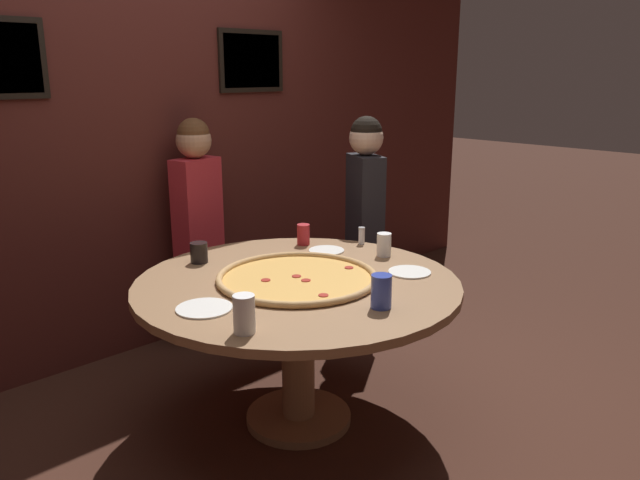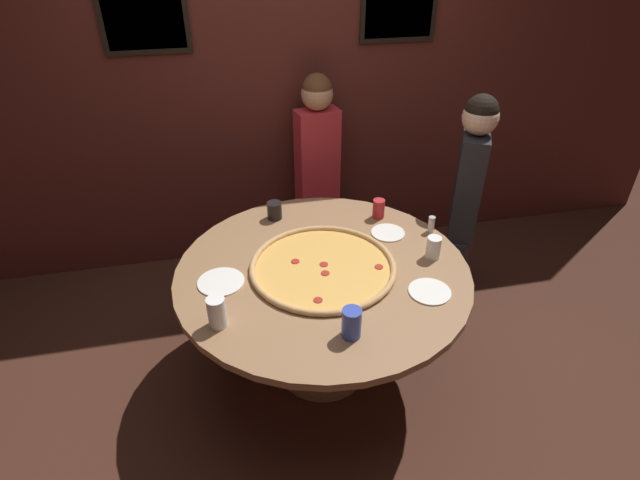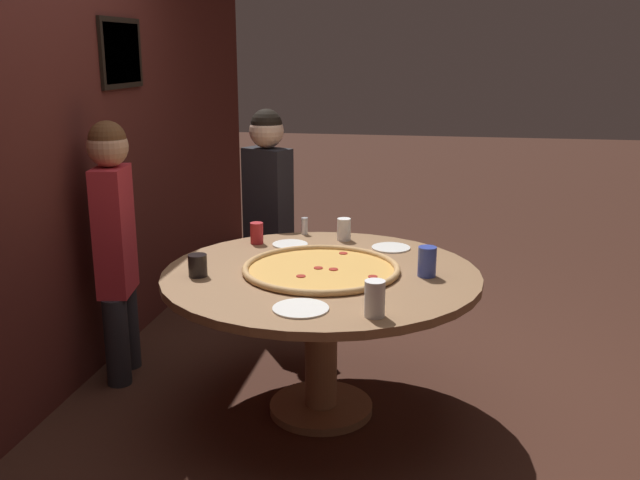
{
  "view_description": "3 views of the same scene",
  "coord_description": "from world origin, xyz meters",
  "px_view_note": "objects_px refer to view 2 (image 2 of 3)",
  "views": [
    {
      "loc": [
        -1.85,
        -2.07,
        1.69
      ],
      "look_at": [
        0.09,
        -0.06,
        0.93
      ],
      "focal_mm": 35.0,
      "sensor_mm": 36.0,
      "label": 1
    },
    {
      "loc": [
        -0.45,
        -2.02,
        2.29
      ],
      "look_at": [
        -0.03,
        -0.06,
        0.96
      ],
      "focal_mm": 28.0,
      "sensor_mm": 36.0,
      "label": 2
    },
    {
      "loc": [
        -3.22,
        -0.56,
        1.77
      ],
      "look_at": [
        0.01,
        0.01,
        0.89
      ],
      "focal_mm": 40.0,
      "sensor_mm": 36.0,
      "label": 3
    }
  ],
  "objects_px": {
    "white_plate_right_side": "(430,292)",
    "white_plate_beside_cup": "(221,282)",
    "dining_table": "(323,289)",
    "drink_cup_beside_pizza": "(352,323)",
    "white_plate_far_back": "(388,233)",
    "diner_centre_back": "(467,190)",
    "giant_pizza": "(323,267)",
    "drink_cup_front_edge": "(433,248)",
    "drink_cup_centre_back": "(275,210)",
    "drink_cup_near_right": "(379,209)",
    "condiment_shaker": "(431,224)",
    "drink_cup_far_left": "(217,312)",
    "diner_side_right": "(317,161)"
  },
  "relations": [
    {
      "from": "drink_cup_front_edge",
      "to": "white_plate_right_side",
      "type": "bearing_deg",
      "value": -115.17
    },
    {
      "from": "giant_pizza",
      "to": "condiment_shaker",
      "type": "height_order",
      "value": "condiment_shaker"
    },
    {
      "from": "drink_cup_far_left",
      "to": "diner_side_right",
      "type": "height_order",
      "value": "diner_side_right"
    },
    {
      "from": "drink_cup_near_right",
      "to": "diner_centre_back",
      "type": "distance_m",
      "value": 0.62
    },
    {
      "from": "diner_centre_back",
      "to": "diner_side_right",
      "type": "relative_size",
      "value": 1.0
    },
    {
      "from": "drink_cup_centre_back",
      "to": "drink_cup_far_left",
      "type": "bearing_deg",
      "value": -113.34
    },
    {
      "from": "drink_cup_centre_back",
      "to": "white_plate_right_side",
      "type": "height_order",
      "value": "drink_cup_centre_back"
    },
    {
      "from": "drink_cup_centre_back",
      "to": "white_plate_right_side",
      "type": "relative_size",
      "value": 0.51
    },
    {
      "from": "drink_cup_beside_pizza",
      "to": "drink_cup_centre_back",
      "type": "bearing_deg",
      "value": 100.05
    },
    {
      "from": "drink_cup_front_edge",
      "to": "diner_side_right",
      "type": "height_order",
      "value": "diner_side_right"
    },
    {
      "from": "white_plate_right_side",
      "to": "white_plate_beside_cup",
      "type": "relative_size",
      "value": 0.89
    },
    {
      "from": "giant_pizza",
      "to": "drink_cup_centre_back",
      "type": "height_order",
      "value": "drink_cup_centre_back"
    },
    {
      "from": "dining_table",
      "to": "drink_cup_near_right",
      "type": "height_order",
      "value": "drink_cup_near_right"
    },
    {
      "from": "white_plate_far_back",
      "to": "diner_centre_back",
      "type": "height_order",
      "value": "diner_centre_back"
    },
    {
      "from": "white_plate_right_side",
      "to": "diner_centre_back",
      "type": "xyz_separation_m",
      "value": [
        0.59,
        0.82,
        0.06
      ]
    },
    {
      "from": "diner_side_right",
      "to": "white_plate_right_side",
      "type": "bearing_deg",
      "value": 89.09
    },
    {
      "from": "white_plate_far_back",
      "to": "drink_cup_far_left",
      "type": "bearing_deg",
      "value": -150.39
    },
    {
      "from": "drink_cup_centre_back",
      "to": "drink_cup_near_right",
      "type": "bearing_deg",
      "value": -11.35
    },
    {
      "from": "dining_table",
      "to": "diner_side_right",
      "type": "xyz_separation_m",
      "value": [
        0.22,
        1.16,
        0.2
      ]
    },
    {
      "from": "white_plate_far_back",
      "to": "diner_side_right",
      "type": "distance_m",
      "value": 0.94
    },
    {
      "from": "giant_pizza",
      "to": "drink_cup_front_edge",
      "type": "bearing_deg",
      "value": -2.22
    },
    {
      "from": "condiment_shaker",
      "to": "diner_centre_back",
      "type": "xyz_separation_m",
      "value": [
        0.37,
        0.31,
        0.02
      ]
    },
    {
      "from": "condiment_shaker",
      "to": "diner_side_right",
      "type": "bearing_deg",
      "value": 116.41
    },
    {
      "from": "drink_cup_front_edge",
      "to": "white_plate_far_back",
      "type": "height_order",
      "value": "drink_cup_front_edge"
    },
    {
      "from": "drink_cup_beside_pizza",
      "to": "white_plate_right_side",
      "type": "distance_m",
      "value": 0.5
    },
    {
      "from": "white_plate_beside_cup",
      "to": "giant_pizza",
      "type": "bearing_deg",
      "value": 0.43
    },
    {
      "from": "dining_table",
      "to": "drink_cup_far_left",
      "type": "height_order",
      "value": "drink_cup_far_left"
    },
    {
      "from": "condiment_shaker",
      "to": "white_plate_beside_cup",
      "type": "bearing_deg",
      "value": -169.57
    },
    {
      "from": "dining_table",
      "to": "drink_cup_beside_pizza",
      "type": "distance_m",
      "value": 0.54
    },
    {
      "from": "drink_cup_far_left",
      "to": "white_plate_beside_cup",
      "type": "distance_m",
      "value": 0.32
    },
    {
      "from": "giant_pizza",
      "to": "white_plate_far_back",
      "type": "xyz_separation_m",
      "value": [
        0.44,
        0.25,
        -0.01
      ]
    },
    {
      "from": "drink_cup_beside_pizza",
      "to": "white_plate_beside_cup",
      "type": "bearing_deg",
      "value": 137.37
    },
    {
      "from": "dining_table",
      "to": "drink_cup_far_left",
      "type": "xyz_separation_m",
      "value": [
        -0.55,
        -0.31,
        0.21
      ]
    },
    {
      "from": "white_plate_right_side",
      "to": "diner_side_right",
      "type": "distance_m",
      "value": 1.48
    },
    {
      "from": "drink_cup_front_edge",
      "to": "diner_side_right",
      "type": "bearing_deg",
      "value": 107.68
    },
    {
      "from": "dining_table",
      "to": "white_plate_far_back",
      "type": "xyz_separation_m",
      "value": [
        0.44,
        0.25,
        0.14
      ]
    },
    {
      "from": "drink_cup_near_right",
      "to": "diner_side_right",
      "type": "distance_m",
      "value": 0.76
    },
    {
      "from": "drink_cup_front_edge",
      "to": "drink_cup_beside_pizza",
      "type": "bearing_deg",
      "value": -140.61
    },
    {
      "from": "white_plate_far_back",
      "to": "diner_side_right",
      "type": "height_order",
      "value": "diner_side_right"
    },
    {
      "from": "diner_side_right",
      "to": "giant_pizza",
      "type": "bearing_deg",
      "value": 68.85
    },
    {
      "from": "drink_cup_beside_pizza",
      "to": "diner_centre_back",
      "type": "relative_size",
      "value": 0.1
    },
    {
      "from": "giant_pizza",
      "to": "drink_cup_beside_pizza",
      "type": "distance_m",
      "value": 0.5
    },
    {
      "from": "drink_cup_far_left",
      "to": "white_plate_beside_cup",
      "type": "height_order",
      "value": "drink_cup_far_left"
    },
    {
      "from": "diner_centre_back",
      "to": "diner_side_right",
      "type": "height_order",
      "value": "diner_centre_back"
    },
    {
      "from": "giant_pizza",
      "to": "white_plate_beside_cup",
      "type": "xyz_separation_m",
      "value": [
        -0.52,
        -0.0,
        -0.01
      ]
    },
    {
      "from": "white_plate_beside_cup",
      "to": "dining_table",
      "type": "bearing_deg",
      "value": 0.66
    },
    {
      "from": "white_plate_right_side",
      "to": "white_plate_beside_cup",
      "type": "bearing_deg",
      "value": 163.53
    },
    {
      "from": "drink_cup_centre_back",
      "to": "white_plate_far_back",
      "type": "xyz_separation_m",
      "value": [
        0.61,
        -0.31,
        -0.05
      ]
    },
    {
      "from": "drink_cup_centre_back",
      "to": "diner_side_right",
      "type": "relative_size",
      "value": 0.07
    },
    {
      "from": "white_plate_beside_cup",
      "to": "condiment_shaker",
      "type": "relative_size",
      "value": 2.41
    }
  ]
}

